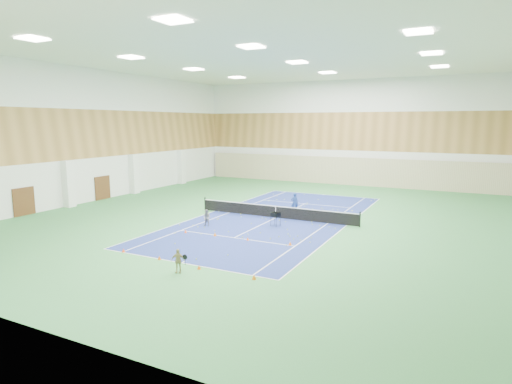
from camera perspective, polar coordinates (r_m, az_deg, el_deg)
ground at (r=32.66m, az=2.63°, el=-3.47°), size 40.00×40.00×0.00m
room_shell at (r=31.88m, az=2.71°, el=7.11°), size 36.00×40.00×12.00m
wood_cladding at (r=31.87m, az=2.74°, el=10.70°), size 36.00×40.00×8.00m
ceiling_light_grid at (r=32.21m, az=2.80°, el=17.69°), size 21.40×25.40×0.06m
court_surface at (r=32.66m, az=2.63°, el=-3.46°), size 10.97×23.77×0.01m
tennis_balls_scatter at (r=32.65m, az=2.64°, el=-3.39°), size 10.57×22.77×0.07m
tennis_net at (r=32.54m, az=2.64°, el=-2.53°), size 12.80×0.10×1.10m
back_curtain at (r=50.85m, az=11.80°, el=2.75°), size 35.40×0.16×3.20m
door_left_a at (r=37.91m, az=-28.54°, el=-1.12°), size 0.08×1.80×2.20m
door_left_b at (r=42.88m, az=-19.77°, el=0.54°), size 0.08×1.80×2.20m
coach at (r=34.50m, az=5.16°, el=-1.44°), size 0.69×0.59×1.61m
child_court at (r=30.19m, az=-6.56°, el=-3.43°), size 0.60×0.48×1.18m
child_apron at (r=21.23m, az=-10.37°, el=-9.00°), size 0.75×0.53×1.19m
ball_cart at (r=30.04m, az=2.61°, el=-3.64°), size 0.67×0.67×0.98m
cone_svc_a at (r=28.63m, az=-9.38°, el=-5.20°), size 0.19×0.19×0.21m
cone_svc_b at (r=27.60m, az=-5.49°, el=-5.62°), size 0.23×0.23×0.25m
cone_svc_c at (r=26.50m, az=-1.12°, el=-6.26°), size 0.18×0.18×0.20m
cone_svc_d at (r=25.55m, az=4.58°, el=-6.85°), size 0.21×0.21×0.23m
cone_base_a at (r=25.27m, az=-17.26°, el=-7.44°), size 0.20×0.20×0.22m
cone_base_b at (r=23.46m, az=-12.77°, el=-8.55°), size 0.19×0.19×0.21m
cone_base_c at (r=21.67m, az=-7.61°, el=-9.89°), size 0.20×0.20×0.21m
cone_base_d at (r=20.17m, az=-0.26°, el=-11.25°), size 0.22×0.22×0.24m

